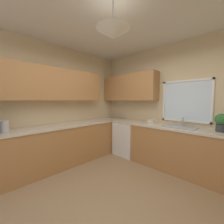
% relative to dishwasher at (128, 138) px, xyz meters
% --- Properties ---
extents(ground_plane, '(8.57, 8.57, 0.00)m').
position_rel_dishwasher_xyz_m(ground_plane, '(0.98, -1.58, -0.43)').
color(ground_plane, '#997A56').
extents(room_shell, '(4.02, 3.97, 2.79)m').
position_rel_dishwasher_xyz_m(room_shell, '(0.60, -1.11, 1.39)').
color(room_shell, beige).
rests_on(room_shell, ground_plane).
extents(counter_run_left, '(0.65, 3.58, 0.91)m').
position_rel_dishwasher_xyz_m(counter_run_left, '(-0.66, -1.58, 0.02)').
color(counter_run_left, '#AD7542').
rests_on(counter_run_left, ground_plane).
extents(counter_run_back, '(3.11, 0.65, 0.91)m').
position_rel_dishwasher_xyz_m(counter_run_back, '(1.19, 0.03, 0.02)').
color(counter_run_back, '#AD7542').
rests_on(counter_run_back, ground_plane).
extents(dishwasher, '(0.60, 0.60, 0.86)m').
position_rel_dishwasher_xyz_m(dishwasher, '(0.00, 0.00, 0.00)').
color(dishwasher, white).
rests_on(dishwasher, ground_plane).
extents(kettle, '(0.13, 0.13, 0.20)m').
position_rel_dishwasher_xyz_m(kettle, '(-0.64, -2.56, 0.58)').
color(kettle, '#B7B7BC').
rests_on(kettle, counter_run_left).
extents(sink_assembly, '(0.62, 0.40, 0.19)m').
position_rel_dishwasher_xyz_m(sink_assembly, '(1.30, 0.04, 0.49)').
color(sink_assembly, '#9EA0A5').
rests_on(sink_assembly, counter_run_back).
extents(potted_plant, '(0.20, 0.20, 0.32)m').
position_rel_dishwasher_xyz_m(potted_plant, '(1.96, 0.08, 0.65)').
color(potted_plant, '#38383D').
rests_on(potted_plant, counter_run_back).
extents(bowl, '(0.19, 0.19, 0.09)m').
position_rel_dishwasher_xyz_m(bowl, '(0.65, 0.03, 0.52)').
color(bowl, beige).
rests_on(bowl, counter_run_back).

